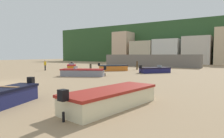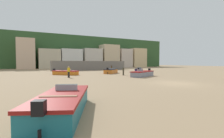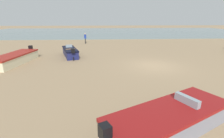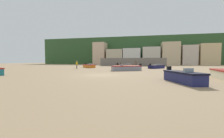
# 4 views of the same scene
# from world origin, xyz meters

# --- Properties ---
(ground_plane) EXTENTS (160.00, 160.00, 0.00)m
(ground_plane) POSITION_xyz_m (0.00, 0.00, 0.00)
(ground_plane) COLOR #9C805D
(headland_hill) EXTENTS (90.00, 32.00, 12.63)m
(headland_hill) POSITION_xyz_m (0.00, 66.00, 6.31)
(headland_hill) COLOR #30532C
(headland_hill) RESTS_ON ground
(harbor_pier) EXTENTS (20.16, 2.40, 2.50)m
(harbor_pier) POSITION_xyz_m (1.29, 30.00, 1.25)
(harbor_pier) COLOR slate
(harbor_pier) RESTS_ON ground
(townhouse_far_left) EXTENTS (5.23, 5.91, 9.68)m
(townhouse_far_left) POSITION_xyz_m (-14.38, 46.95, 4.84)
(townhouse_far_left) COLOR beige
(townhouse_far_left) RESTS_ON ground
(townhouse_left) EXTENTS (6.83, 5.64, 6.56)m
(townhouse_left) POSITION_xyz_m (-7.44, 46.82, 3.28)
(townhouse_left) COLOR beige
(townhouse_left) RESTS_ON ground
(townhouse_centre_left) EXTENTS (7.15, 5.10, 6.82)m
(townhouse_centre_left) POSITION_xyz_m (-0.13, 46.55, 3.41)
(townhouse_centre_left) COLOR silver
(townhouse_centre_left) RESTS_ON ground
(townhouse_centre) EXTENTS (6.88, 5.93, 7.25)m
(townhouse_centre) POSITION_xyz_m (7.78, 46.96, 3.62)
(townhouse_centre) COLOR beige
(townhouse_centre) RESTS_ON ground
(boat_navy_0) EXTENTS (2.35, 4.20, 1.15)m
(boat_navy_0) POSITION_xyz_m (7.63, -4.11, 0.43)
(boat_navy_0) COLOR navy
(boat_navy_0) RESTS_ON ground
(boat_cream_1) EXTENTS (2.40, 5.40, 1.16)m
(boat_cream_1) POSITION_xyz_m (11.95, -1.50, 0.43)
(boat_cream_1) COLOR beige
(boat_cream_1) RESTS_ON ground
(boat_grey_3) EXTENTS (5.07, 3.66, 1.14)m
(boat_grey_3) POSITION_xyz_m (2.01, 8.05, 0.42)
(boat_grey_3) COLOR gray
(boat_grey_3) RESTS_ON ground
(boat_orange_4) EXTENTS (4.14, 4.29, 1.18)m
(boat_orange_4) POSITION_xyz_m (0.82, 16.43, 0.44)
(boat_orange_4) COLOR orange
(boat_orange_4) RESTS_ON ground
(boat_navy_5) EXTENTS (3.76, 4.17, 1.06)m
(boat_navy_5) POSITION_xyz_m (7.46, 16.37, 0.38)
(boat_navy_5) COLOR navy
(boat_navy_5) RESTS_ON ground
(boat_orange_6) EXTENTS (4.15, 4.27, 1.05)m
(boat_orange_6) POSITION_xyz_m (-7.85, 16.48, 0.38)
(boat_orange_6) COLOR orange
(boat_orange_6) RESTS_ON ground
(mooring_post_near_water) EXTENTS (0.25, 0.25, 1.40)m
(mooring_post_near_water) POSITION_xyz_m (2.95, 20.41, 0.70)
(mooring_post_near_water) COLOR #43321C
(mooring_post_near_water) RESTS_ON ground
(mooring_post_mid_beach) EXTENTS (0.27, 0.27, 1.25)m
(mooring_post_mid_beach) POSITION_xyz_m (0.55, 11.28, 0.62)
(mooring_post_mid_beach) COLOR #3F3A2A
(mooring_post_mid_beach) RESTS_ON ground
(beach_walker_distant) EXTENTS (0.47, 0.50, 1.62)m
(beach_walker_distant) POSITION_xyz_m (-8.39, 11.24, 0.95)
(beach_walker_distant) COLOR black
(beach_walker_distant) RESTS_ON ground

